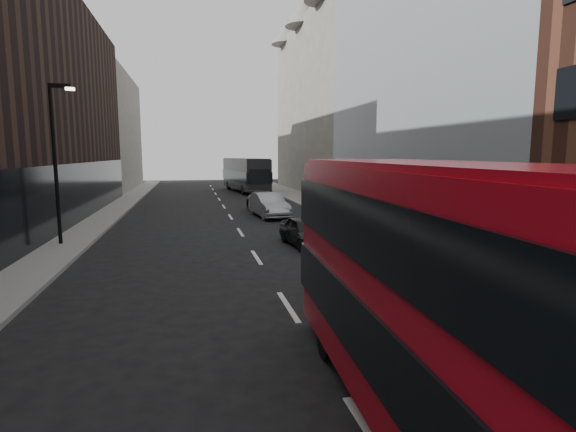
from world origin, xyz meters
TOP-DOWN VIEW (x-y plane):
  - sidewalk_right at (7.50, 25.00)m, footprint 3.00×80.00m
  - sidewalk_left at (-8.00, 25.00)m, footprint 2.00×80.00m
  - building_modern_block at (11.47, 21.00)m, footprint 5.03×22.00m
  - building_victorian at (11.38, 44.00)m, footprint 6.50×24.00m
  - building_left_mid at (-11.50, 30.00)m, footprint 5.00×24.00m
  - building_left_far at (-11.50, 52.00)m, footprint 5.00×20.00m
  - street_lamp at (-8.22, 18.00)m, footprint 1.06×0.22m
  - red_bus at (0.94, 1.61)m, footprint 2.86×10.05m
  - grey_bus at (3.37, 45.71)m, footprint 4.12×11.57m
  - car_a at (2.52, 15.85)m, footprint 1.99×4.06m
  - car_b at (2.50, 25.54)m, footprint 2.21×4.96m
  - car_c at (2.67, 28.54)m, footprint 2.31×5.05m

SIDE VIEW (x-z plane):
  - sidewalk_right at x=7.50m, z-range 0.00..0.15m
  - sidewalk_left at x=-8.00m, z-range 0.00..0.15m
  - car_a at x=2.52m, z-range 0.00..1.33m
  - car_c at x=2.67m, z-range 0.00..1.43m
  - car_b at x=2.50m, z-range 0.00..1.58m
  - grey_bus at x=3.37m, z-range 0.13..3.80m
  - red_bus at x=0.94m, z-range 0.22..4.24m
  - street_lamp at x=-8.22m, z-range 0.68..7.68m
  - building_left_far at x=-11.50m, z-range 0.00..13.00m
  - building_left_mid at x=-11.50m, z-range 0.00..14.00m
  - building_victorian at x=11.38m, z-range -0.84..20.16m
  - building_modern_block at x=11.47m, z-range -0.10..19.90m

